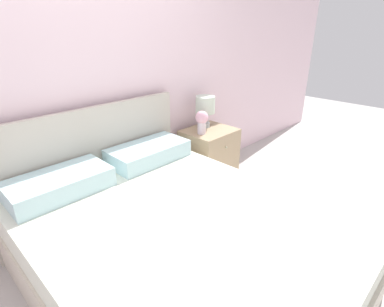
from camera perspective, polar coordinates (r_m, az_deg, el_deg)
ground_plane at (r=2.89m, az=-16.87°, el=-11.36°), size 12.00×12.00×0.00m
wall_back at (r=2.49m, az=-21.30°, el=14.96°), size 8.00×0.06×2.60m
bed at (r=2.07m, az=-4.00°, el=-16.35°), size 1.64×2.07×1.01m
nightstand at (r=3.22m, az=3.23°, el=-0.49°), size 0.52×0.46×0.59m
table_lamp at (r=3.14m, az=2.54°, el=8.99°), size 0.20×0.20×0.33m
flower_vase at (r=2.97m, az=1.90°, el=6.32°), size 0.13×0.13×0.23m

